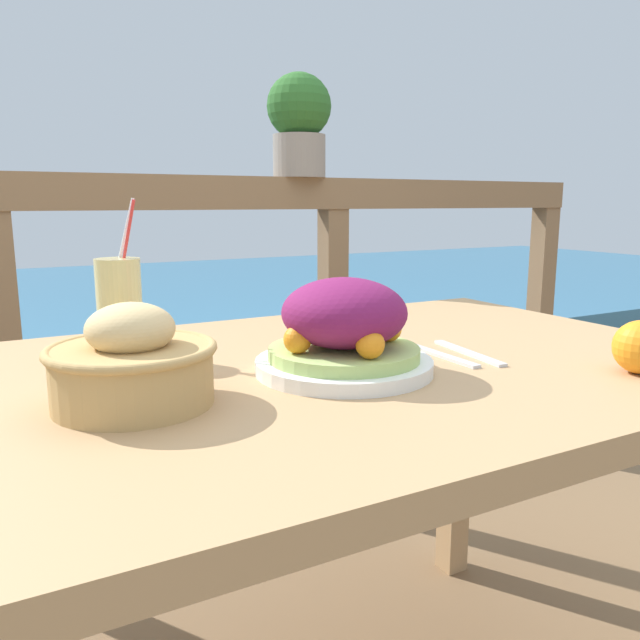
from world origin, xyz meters
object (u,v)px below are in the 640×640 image
potted_plant (299,122)px  salad_plate (344,332)px  drink_glass (120,308)px  bread_basket (132,364)px

potted_plant → salad_plate: bearing=-113.0°
drink_glass → bread_basket: size_ratio=1.22×
salad_plate → potted_plant: size_ratio=0.90×
drink_glass → bread_basket: (-0.04, -0.25, -0.03)m
bread_basket → potted_plant: size_ratio=0.71×
drink_glass → potted_plant: size_ratio=0.87×
bread_basket → drink_glass: bearing=81.8°
drink_glass → bread_basket: 0.26m
potted_plant → bread_basket: bearing=-127.3°
salad_plate → bread_basket: size_ratio=1.26×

